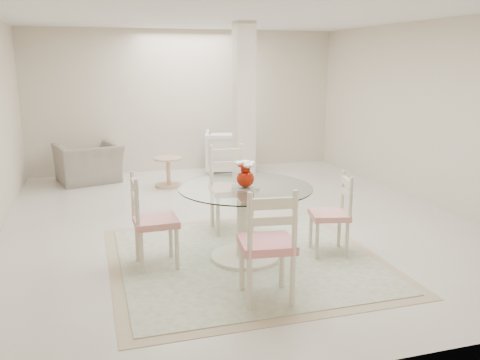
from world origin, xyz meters
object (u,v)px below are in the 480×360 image
object	(u,v)px
red_vase	(246,174)
dining_table	(245,223)
column	(244,111)
dining_chair_west	(148,214)
dining_chair_north	(229,182)
dining_chair_east	(335,208)
recliner_taupe	(89,163)
side_table	(168,173)
dining_chair_south	(269,237)
armchair_white	(229,152)

from	to	relation	value
red_vase	dining_table	bearing A→B (deg)	161.57
column	dining_chair_west	bearing A→B (deg)	-125.29
dining_chair_north	dining_chair_west	size ratio (longest dim) A/B	1.09
dining_chair_east	dining_chair_north	world-z (taller)	dining_chair_north
recliner_taupe	dining_chair_west	bearing A→B (deg)	83.01
dining_chair_east	recliner_taupe	world-z (taller)	dining_chair_east
column	red_vase	bearing A→B (deg)	-106.73
dining_chair_east	side_table	bearing A→B (deg)	-147.80
column	dining_chair_south	size ratio (longest dim) A/B	2.29
column	red_vase	world-z (taller)	column
red_vase	dining_chair_south	world-z (taller)	dining_chair_south
dining_chair_east	dining_chair_west	bearing A→B (deg)	-83.06
dining_table	armchair_white	size ratio (longest dim) A/B	1.57
column	armchair_white	world-z (taller)	column
dining_chair_west	red_vase	bearing A→B (deg)	-96.43
dining_chair_west	dining_chair_south	distance (m)	1.44
column	dining_chair_north	distance (m)	1.92
dining_chair_west	recliner_taupe	distance (m)	4.21
dining_table	side_table	distance (m)	3.56
dining_table	recliner_taupe	world-z (taller)	dining_table
dining_chair_west	side_table	bearing A→B (deg)	-13.13
dining_table	dining_chair_east	size ratio (longest dim) A/B	1.41
recliner_taupe	armchair_white	xyz separation A→B (m)	(2.60, 0.05, 0.07)
red_vase	dining_chair_north	bearing A→B (deg)	84.47
recliner_taupe	dining_table	bearing A→B (deg)	95.66
column	dining_chair_north	xyz separation A→B (m)	(-0.70, -1.64, -0.72)
armchair_white	side_table	distance (m)	1.52
column	dining_table	xyz separation A→B (m)	(-0.80, -2.66, -0.93)
dining_table	dining_chair_south	xyz separation A→B (m)	(-0.11, -1.02, 0.20)
dining_chair_west	side_table	world-z (taller)	dining_chair_west
dining_chair_east	recliner_taupe	size ratio (longest dim) A/B	0.95
dining_table	recliner_taupe	distance (m)	4.54
column	dining_chair_east	size ratio (longest dim) A/B	2.67
recliner_taupe	armchair_white	distance (m)	2.60
dining_chair_west	column	bearing A→B (deg)	-36.42
dining_table	dining_chair_south	distance (m)	1.05
dining_chair_east	dining_chair_north	distance (m)	1.46
dining_chair_east	side_table	size ratio (longest dim) A/B	2.00
dining_chair_east	recliner_taupe	bearing A→B (deg)	-136.60
side_table	column	bearing A→B (deg)	-38.87
dining_table	dining_chair_north	size ratio (longest dim) A/B	1.19
dining_chair_north	dining_chair_east	bearing A→B (deg)	-47.85
dining_chair_east	side_table	distance (m)	3.88
side_table	armchair_white	bearing A→B (deg)	30.82
dining_chair_east	dining_chair_west	size ratio (longest dim) A/B	0.92
column	side_table	world-z (taller)	column
dining_chair_north	dining_chair_west	xyz separation A→B (m)	(-1.12, -0.93, -0.05)
dining_chair_west	side_table	xyz separation A→B (m)	(0.73, 3.45, -0.35)
dining_chair_north	recliner_taupe	bearing A→B (deg)	120.92
red_vase	side_table	xyz separation A→B (m)	(-0.29, 3.54, -0.73)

